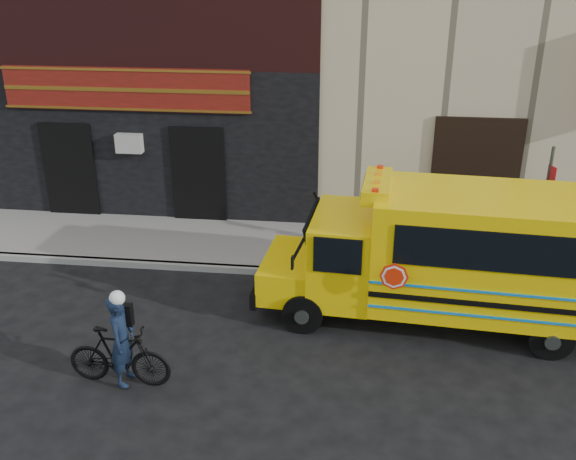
% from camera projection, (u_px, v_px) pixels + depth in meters
% --- Properties ---
extents(ground, '(120.00, 120.00, 0.00)m').
position_uv_depth(ground, '(295.00, 337.00, 12.45)').
color(ground, black).
rests_on(ground, ground).
extents(curb, '(40.00, 0.20, 0.15)m').
position_uv_depth(curb, '(308.00, 273.00, 14.79)').
color(curb, gray).
rests_on(curb, ground).
extents(sidewalk, '(40.00, 3.00, 0.15)m').
position_uv_depth(sidewalk, '(313.00, 246.00, 16.16)').
color(sidewalk, gray).
rests_on(sidewalk, ground).
extents(school_bus, '(7.04, 2.66, 2.92)m').
position_uv_depth(school_bus, '(456.00, 253.00, 12.43)').
color(school_bus, black).
rests_on(school_bus, ground).
extents(sign_pole, '(0.12, 0.27, 3.19)m').
position_uv_depth(sign_pole, '(543.00, 211.00, 13.78)').
color(sign_pole, '#444C46').
rests_on(sign_pole, ground).
extents(bicycle, '(1.83, 0.58, 1.09)m').
position_uv_depth(bicycle, '(119.00, 356.00, 10.92)').
color(bicycle, black).
rests_on(bicycle, ground).
extents(cyclist, '(0.42, 0.62, 1.65)m').
position_uv_depth(cyclist, '(122.00, 343.00, 10.79)').
color(cyclist, black).
rests_on(cyclist, ground).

